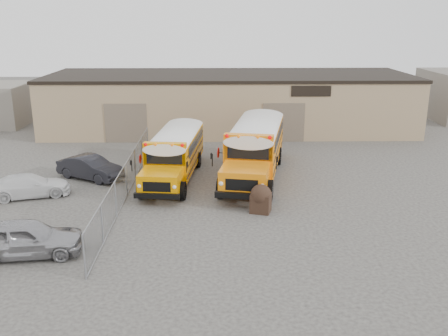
{
  "coord_description": "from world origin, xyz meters",
  "views": [
    {
      "loc": [
        -1.27,
        -22.36,
        9.17
      ],
      "look_at": [
        -0.79,
        2.74,
        1.6
      ],
      "focal_mm": 40.0,
      "sensor_mm": 36.0,
      "label": 1
    }
  ],
  "objects_px": {
    "tarp_bundle": "(261,198)",
    "car_white": "(29,186)",
    "car_silver": "(26,238)",
    "car_dark": "(90,168)",
    "school_bus_left": "(189,129)",
    "school_bus_right": "(266,122)"
  },
  "relations": [
    {
      "from": "school_bus_right",
      "to": "car_silver",
      "type": "height_order",
      "value": "school_bus_right"
    },
    {
      "from": "car_white",
      "to": "car_dark",
      "type": "bearing_deg",
      "value": -57.25
    },
    {
      "from": "school_bus_left",
      "to": "car_white",
      "type": "xyz_separation_m",
      "value": [
        -8.13,
        -9.21,
        -1.01
      ]
    },
    {
      "from": "car_white",
      "to": "car_dark",
      "type": "height_order",
      "value": "car_dark"
    },
    {
      "from": "car_silver",
      "to": "tarp_bundle",
      "type": "bearing_deg",
      "value": -72.22
    },
    {
      "from": "school_bus_right",
      "to": "car_silver",
      "type": "relative_size",
      "value": 2.54
    },
    {
      "from": "car_white",
      "to": "car_silver",
      "type": "bearing_deg",
      "value": -178.64
    },
    {
      "from": "school_bus_right",
      "to": "car_dark",
      "type": "height_order",
      "value": "school_bus_right"
    },
    {
      "from": "school_bus_right",
      "to": "tarp_bundle",
      "type": "height_order",
      "value": "school_bus_right"
    },
    {
      "from": "school_bus_left",
      "to": "school_bus_right",
      "type": "height_order",
      "value": "school_bus_right"
    },
    {
      "from": "tarp_bundle",
      "to": "car_white",
      "type": "xyz_separation_m",
      "value": [
        -12.15,
        2.46,
        -0.12
      ]
    },
    {
      "from": "car_white",
      "to": "car_dark",
      "type": "distance_m",
      "value": 3.96
    },
    {
      "from": "school_bus_right",
      "to": "school_bus_left",
      "type": "bearing_deg",
      "value": -167.38
    },
    {
      "from": "school_bus_left",
      "to": "car_silver",
      "type": "height_order",
      "value": "school_bus_left"
    },
    {
      "from": "school_bus_left",
      "to": "car_dark",
      "type": "bearing_deg",
      "value": -132.11
    },
    {
      "from": "school_bus_left",
      "to": "car_silver",
      "type": "bearing_deg",
      "value": -109.65
    },
    {
      "from": "school_bus_left",
      "to": "school_bus_right",
      "type": "distance_m",
      "value": 5.65
    },
    {
      "from": "school_bus_right",
      "to": "car_white",
      "type": "bearing_deg",
      "value": -142.56
    },
    {
      "from": "car_dark",
      "to": "tarp_bundle",
      "type": "bearing_deg",
      "value": -90.35
    },
    {
      "from": "school_bus_left",
      "to": "car_dark",
      "type": "relative_size",
      "value": 2.34
    },
    {
      "from": "car_white",
      "to": "car_dark",
      "type": "relative_size",
      "value": 1.01
    },
    {
      "from": "tarp_bundle",
      "to": "car_silver",
      "type": "height_order",
      "value": "car_silver"
    }
  ]
}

